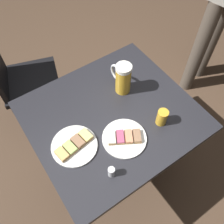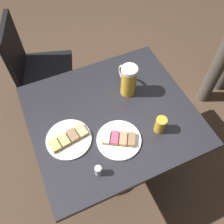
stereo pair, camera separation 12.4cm
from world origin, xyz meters
The scene contains 8 objects.
ground_plane centered at (0.00, 0.00, 0.00)m, with size 6.00×6.00×0.00m, color #4C3828.
cafe_table centered at (0.00, 0.00, 0.58)m, with size 0.83×0.75×0.73m.
plate_near centered at (-0.25, -0.05, 0.74)m, with size 0.22×0.22×0.03m.
plate_far centered at (-0.03, -0.15, 0.74)m, with size 0.22×0.22×0.03m.
beer_mug centered at (0.14, 0.11, 0.82)m, with size 0.08×0.15×0.18m.
beer_glass_small centered at (0.17, -0.18, 0.78)m, with size 0.05×0.05×0.09m, color gold.
salt_shaker centered at (-0.18, -0.26, 0.76)m, with size 0.03×0.03×0.06m, color silver.
cafe_chair centered at (-0.27, 0.74, 0.50)m, with size 0.48×0.48×0.86m.
Camera 2 is at (-0.28, -0.63, 1.79)m, focal length 39.37 mm.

